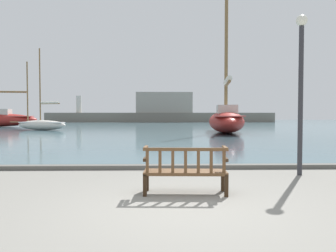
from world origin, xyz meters
The scene contains 8 objects.
ground_plane centered at (0.00, 0.00, 0.00)m, with size 160.00×160.00×0.00m, color gray.
harbor_water centered at (0.00, 44.00, 0.04)m, with size 100.00×80.00×0.08m, color #476670.
quay_edge_kerb centered at (0.00, 3.85, 0.06)m, with size 40.00×0.30×0.12m, color #5B5954.
park_bench centered at (0.16, 0.92, 0.47)m, with size 1.62×0.60×0.92m.
sailboat_far_starboard centered at (5.10, 20.97, 1.15)m, with size 4.04×10.16×11.81m.
sailboat_far_port centered at (-11.31, 25.49, 0.69)m, with size 6.09×2.88×7.61m.
lamp_post centered at (3.24, 2.83, 2.46)m, with size 0.28×0.28×4.04m.
far_breakwater centered at (0.02, 57.03, 1.82)m, with size 43.24×2.40×5.77m.
Camera 1 is at (-0.35, -5.36, 1.54)m, focal length 35.00 mm.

